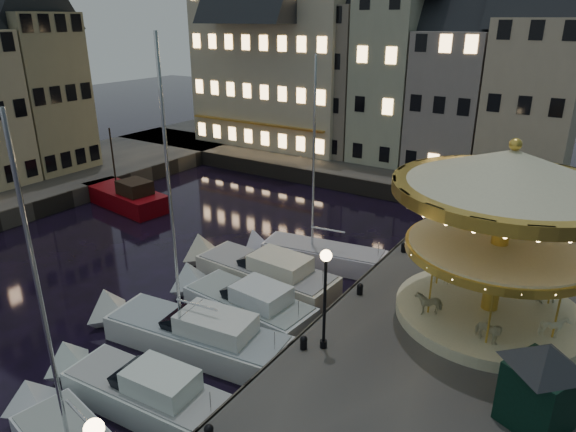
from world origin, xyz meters
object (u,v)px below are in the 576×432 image
Objects in this scene: streetlamp_b at (325,286)px; motorboat_f at (314,255)px; motorboat_c at (190,333)px; motorboat_e at (260,272)px; carousel at (506,205)px; bollard_a at (209,432)px; red_fishing_boat at (126,198)px; bollard_b at (304,342)px; motorboat_b at (138,391)px; bollard_d at (404,247)px; bollard_c at (360,288)px; streetlamp_c at (439,190)px; ticket_kiosk at (544,371)px; motorboat_d at (243,304)px.

motorboat_f is (-5.34, 8.42, -3.49)m from streetlamp_b.
motorboat_c is at bearing -165.26° from streetlamp_b.
motorboat_e is 12.81m from carousel.
red_fishing_boat reaches higher than bollard_a.
motorboat_c is at bearing -32.78° from red_fishing_boat.
bollard_b is 23.40m from red_fishing_boat.
motorboat_f is at bearing 92.44° from motorboat_b.
bollard_b is 1.00× the size of bollard_d.
motorboat_c reaches higher than bollard_b.
bollard_c is at bearing 90.00° from bollard_b.
ticket_kiosk is at bearing -60.61° from streetlamp_c.
red_fishing_boat reaches higher than bollard_b.
motorboat_f is at bearing 72.05° from motorboat_e.
bollard_b is at bearing 11.08° from motorboat_c.
bollard_b is 0.06× the size of carousel.
carousel is (10.21, 3.96, 5.79)m from motorboat_d.
motorboat_e is at bearing 118.78° from bollard_a.
streetlamp_c is at bearing 65.57° from motorboat_d.
streetlamp_c is 7.32× the size of bollard_a.
red_fishing_boat is 30.92m from ticket_kiosk.
bollard_a is at bearing -90.00° from bollard_b.
motorboat_f is at bearing -136.42° from streetlamp_c.
red_fishing_boat reaches higher than streetlamp_b.
motorboat_d is at bearing 83.87° from motorboat_c.
bollard_d is 0.06× the size of motorboat_e.
motorboat_d is at bearing -158.79° from carousel.
motorboat_e reaches higher than bollard_b.
motorboat_e is at bearing -107.95° from motorboat_f.
ticket_kiosk is (12.88, -1.61, 2.65)m from motorboat_d.
motorboat_c is (-5.09, -6.00, -0.92)m from bollard_c.
carousel is at bearing -38.21° from bollard_d.
motorboat_d is at bearing -68.90° from motorboat_e.
motorboat_d and motorboat_e have the same top height.
bollard_a is 1.00× the size of bollard_c.
motorboat_b and motorboat_d have the same top height.
motorboat_f is 1.20× the size of carousel.
motorboat_b is at bearing 169.01° from bollard_a.
carousel is at bearing 48.52° from motorboat_b.
red_fishing_boat is at bearing 140.52° from motorboat_b.
red_fishing_boat is 2.37× the size of ticket_kiosk.
bollard_c is 0.06× the size of carousel.
bollard_c is (0.00, 5.00, 0.00)m from bollard_b.
motorboat_b reaches higher than bollard_b.
motorboat_e is 15.04m from ticket_kiosk.
motorboat_d reaches higher than bollard_a.
streetlamp_b is 7.87m from carousel.
motorboat_f is at bearing 117.97° from bollard_b.
bollard_d is (0.00, 5.50, 0.00)m from bollard_c.
bollard_b is 0.05× the size of motorboat_c.
bollard_d is at bearing 93.43° from streetlamp_b.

